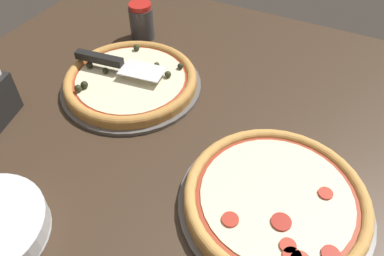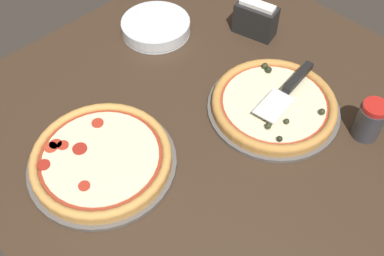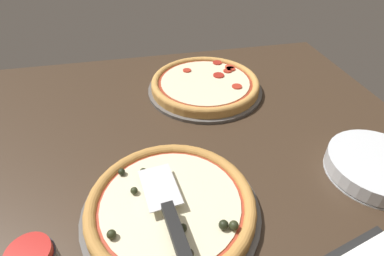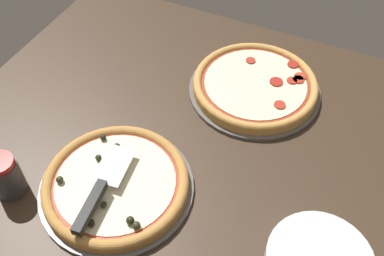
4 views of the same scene
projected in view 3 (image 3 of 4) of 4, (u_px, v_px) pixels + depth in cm
name	position (u px, v px, depth cm)	size (l,w,h in cm)	color
ground_plane	(198.00, 168.00, 72.41)	(123.34, 122.17, 3.60)	#38281C
pizza_pan_front	(171.00, 210.00, 60.22)	(35.76, 35.76, 1.00)	#565451
pizza_front	(171.00, 204.00, 59.02)	(33.62, 33.62, 3.89)	#B77F3D
pizza_pan_back	(205.00, 89.00, 96.82)	(36.51, 36.51, 1.00)	#565451
pizza_back	(205.00, 83.00, 95.52)	(34.32, 34.32, 3.18)	#C68E47
serving_spatula	(173.00, 223.00, 51.96)	(7.98, 24.39, 2.00)	silver
plate_stack	(376.00, 167.00, 67.46)	(21.58, 21.58, 4.20)	silver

